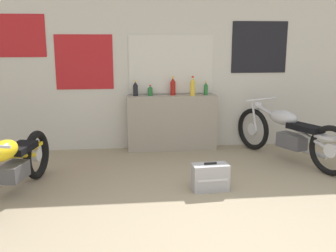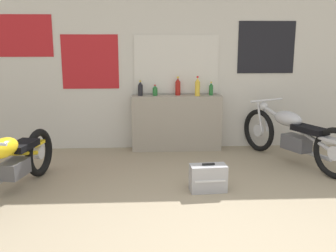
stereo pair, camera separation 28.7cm
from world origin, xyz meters
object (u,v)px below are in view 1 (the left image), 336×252
at_px(bottle_right_center, 193,87).
at_px(motorcycle_silver, 288,133).
at_px(bottle_leftmost, 135,89).
at_px(bottle_center, 173,87).
at_px(bottle_left_center, 150,91).
at_px(bottle_rightmost, 206,89).
at_px(motorcycle_yellow, 10,166).
at_px(hard_case_silver, 210,177).

relative_size(bottle_right_center, motorcycle_silver, 0.16).
bearing_deg(bottle_leftmost, bottle_center, 0.84).
distance_m(bottle_left_center, bottle_center, 0.38).
height_order(bottle_leftmost, bottle_rightmost, bottle_leftmost).
distance_m(bottle_center, motorcycle_silver, 1.95).
relative_size(bottle_center, motorcycle_yellow, 0.15).
relative_size(bottle_leftmost, bottle_right_center, 0.77).
bearing_deg(bottle_center, bottle_right_center, -16.87).
bearing_deg(hard_case_silver, motorcycle_silver, 36.02).
xyz_separation_m(bottle_leftmost, bottle_left_center, (0.24, -0.01, -0.03)).
distance_m(bottle_leftmost, bottle_center, 0.61).
xyz_separation_m(bottle_center, bottle_right_center, (0.31, -0.09, 0.01)).
bearing_deg(motorcycle_yellow, bottle_rightmost, 35.28).
bearing_deg(motorcycle_silver, bottle_rightmost, 142.64).
bearing_deg(motorcycle_yellow, bottle_center, 42.07).
bearing_deg(hard_case_silver, bottle_right_center, 87.42).
xyz_separation_m(bottle_left_center, hard_case_silver, (0.60, -1.86, -0.82)).
distance_m(bottle_center, hard_case_silver, 2.09).
bearing_deg(motorcycle_silver, hard_case_silver, -143.98).
relative_size(bottle_right_center, hard_case_silver, 0.70).
xyz_separation_m(bottle_right_center, bottle_rightmost, (0.23, 0.07, -0.04)).
relative_size(bottle_leftmost, bottle_rightmost, 1.11).
height_order(motorcycle_yellow, motorcycle_silver, motorcycle_silver).
height_order(bottle_left_center, bottle_rightmost, bottle_rightmost).
relative_size(bottle_left_center, hard_case_silver, 0.39).
bearing_deg(motorcycle_silver, bottle_leftmost, 159.19).
distance_m(bottle_right_center, hard_case_silver, 2.00).
height_order(motorcycle_silver, hard_case_silver, motorcycle_silver).
distance_m(bottle_left_center, hard_case_silver, 2.12).
bearing_deg(bottle_right_center, bottle_left_center, 173.95).
bearing_deg(bottle_rightmost, motorcycle_yellow, -144.72).
height_order(bottle_center, motorcycle_silver, bottle_center).
relative_size(bottle_rightmost, motorcycle_silver, 0.11).
height_order(bottle_rightmost, hard_case_silver, bottle_rightmost).
relative_size(motorcycle_yellow, motorcycle_silver, 1.00).
xyz_separation_m(bottle_left_center, motorcycle_silver, (2.01, -0.84, -0.55)).
bearing_deg(bottle_center, bottle_rightmost, -2.79).
height_order(bottle_right_center, motorcycle_silver, bottle_right_center).
height_order(bottle_leftmost, motorcycle_yellow, bottle_leftmost).
relative_size(bottle_rightmost, hard_case_silver, 0.49).
distance_m(bottle_leftmost, hard_case_silver, 2.22).
bearing_deg(bottle_rightmost, bottle_leftmost, 179.13).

